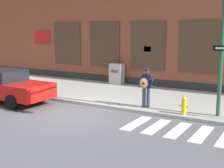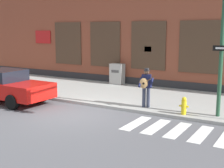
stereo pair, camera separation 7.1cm
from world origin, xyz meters
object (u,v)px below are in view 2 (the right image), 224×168
at_px(red_car, 7,86).
at_px(traffic_light, 219,14).
at_px(busker, 146,85).
at_px(utility_box, 117,74).
at_px(fire_hydrant, 184,106).

bearing_deg(red_car, traffic_light, 6.57).
distance_m(busker, utility_box, 5.89).
bearing_deg(traffic_light, busker, 164.15).
xyz_separation_m(red_car, fire_hydrant, (8.11, 1.63, -0.30)).
height_order(traffic_light, fire_hydrant, traffic_light).
xyz_separation_m(busker, utility_box, (-3.90, 4.39, -0.33)).
relative_size(traffic_light, fire_hydrant, 7.90).
xyz_separation_m(traffic_light, utility_box, (-6.91, 5.25, -3.16)).
distance_m(red_car, traffic_light, 9.92).
distance_m(busker, traffic_light, 4.22).
height_order(busker, utility_box, busker).
distance_m(red_car, utility_box, 6.78).
xyz_separation_m(traffic_light, fire_hydrant, (-1.24, 0.56, -3.44)).
relative_size(red_car, busker, 2.78).
xyz_separation_m(red_car, utility_box, (2.44, 6.32, -0.02)).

